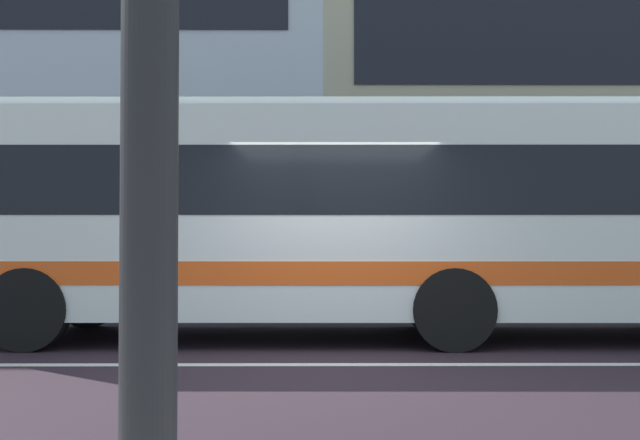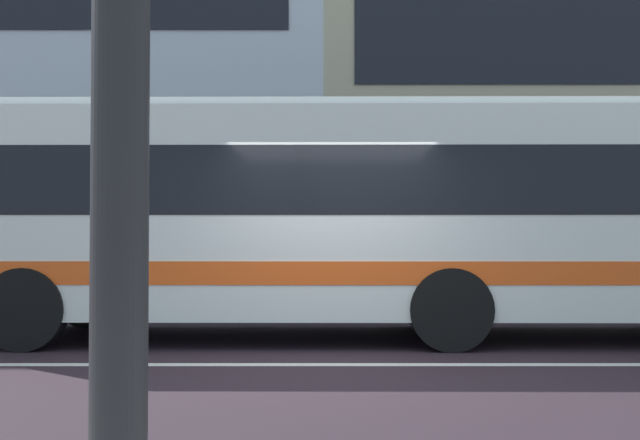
% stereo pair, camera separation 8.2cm
% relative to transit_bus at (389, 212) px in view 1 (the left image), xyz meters
% --- Properties ---
extents(ground_plane, '(160.00, 160.00, 0.00)m').
position_rel_transit_bus_xyz_m(ground_plane, '(-0.76, -2.09, -1.70)').
color(ground_plane, '#2C2028').
extents(lane_centre_line, '(60.00, 0.16, 0.01)m').
position_rel_transit_bus_xyz_m(lane_centre_line, '(-0.76, -2.09, -1.70)').
color(lane_centre_line, silver).
rests_on(lane_centre_line, ground_plane).
extents(apartment_block_right, '(18.66, 11.51, 10.50)m').
position_rel_transit_bus_xyz_m(apartment_block_right, '(8.51, 13.27, 3.55)').
color(apartment_block_right, '#BEB692').
rests_on(apartment_block_right, ground_plane).
extents(transit_bus, '(10.93, 2.68, 3.08)m').
position_rel_transit_bus_xyz_m(transit_bus, '(0.00, 0.00, 0.00)').
color(transit_bus, silver).
rests_on(transit_bus, ground_plane).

